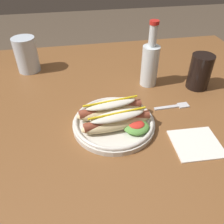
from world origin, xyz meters
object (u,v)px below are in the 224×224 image
object	(u,v)px
water_cup	(26,55)
hot_dog_plate	(115,119)
napkin	(196,144)
soda_cup	(200,72)
fork	(175,106)
glass_bottle	(150,63)

from	to	relation	value
water_cup	hot_dog_plate	bearing A→B (deg)	-55.30
water_cup	napkin	size ratio (longest dim) A/B	1.07
soda_cup	water_cup	bearing A→B (deg)	158.57
hot_dog_plate	fork	bearing A→B (deg)	15.12
glass_bottle	napkin	distance (m)	0.35
soda_cup	napkin	size ratio (longest dim) A/B	0.98
hot_dog_plate	glass_bottle	bearing A→B (deg)	51.81
fork	napkin	bearing A→B (deg)	-94.14
soda_cup	glass_bottle	bearing A→B (deg)	162.78
water_cup	glass_bottle	distance (m)	0.50
hot_dog_plate	napkin	distance (m)	0.24
hot_dog_plate	soda_cup	distance (m)	0.39
hot_dog_plate	soda_cup	bearing A→B (deg)	25.46
water_cup	fork	bearing A→B (deg)	-35.25
fork	hot_dog_plate	bearing A→B (deg)	-166.62
water_cup	glass_bottle	world-z (taller)	glass_bottle
water_cup	napkin	world-z (taller)	water_cup
hot_dog_plate	glass_bottle	xyz separation A→B (m)	(0.17, 0.22, 0.06)
soda_cup	water_cup	distance (m)	0.68
fork	glass_bottle	world-z (taller)	glass_bottle
hot_dog_plate	napkin	bearing A→B (deg)	-28.72
glass_bottle	napkin	world-z (taller)	glass_bottle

